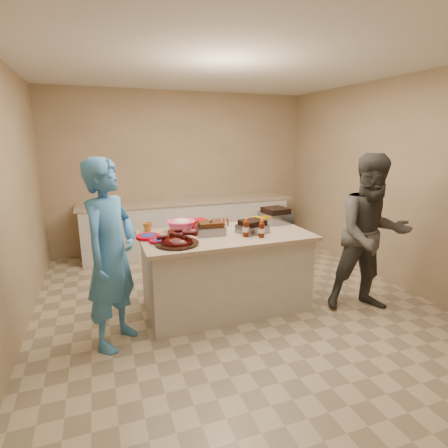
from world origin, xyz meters
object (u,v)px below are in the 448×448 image
object	(u,v)px
rib_platter	(177,244)
coleslaw_bowl	(181,232)
guest_blue	(118,341)
island	(225,306)
plastic_cup	(148,231)
roasting_pan	(275,223)
guest_gray	(364,307)
bbq_bottle_b	(261,237)
mustard_bottle	(198,231)
bbq_bottle_a	(246,236)

from	to	relation	value
rib_platter	coleslaw_bowl	world-z (taller)	coleslaw_bowl
guest_blue	coleslaw_bowl	bearing A→B (deg)	-17.68
island	plastic_cup	xyz separation A→B (m)	(-0.80, 0.40, 0.89)
plastic_cup	guest_blue	xyz separation A→B (m)	(-0.44, -0.72, -0.89)
coleslaw_bowl	roasting_pan	bearing A→B (deg)	1.50
plastic_cup	guest_gray	world-z (taller)	plastic_cup
rib_platter	coleslaw_bowl	size ratio (longest dim) A/B	1.36
bbq_bottle_b	guest_gray	size ratio (longest dim) A/B	0.11
rib_platter	bbq_bottle_b	distance (m)	0.91
mustard_bottle	guest_blue	distance (m)	1.43
rib_platter	coleslaw_bowl	distance (m)	0.48
roasting_pan	bbq_bottle_b	xyz separation A→B (m)	(-0.46, -0.55, 0.00)
bbq_bottle_b	mustard_bottle	world-z (taller)	bbq_bottle_b
plastic_cup	guest_gray	bearing A→B (deg)	-22.95
bbq_bottle_a	plastic_cup	bearing A→B (deg)	149.19
rib_platter	bbq_bottle_a	size ratio (longest dim) A/B	2.14
coleslaw_bowl	mustard_bottle	xyz separation A→B (m)	(0.19, -0.04, 0.00)
roasting_pan	guest_blue	distance (m)	2.28
mustard_bottle	rib_platter	bearing A→B (deg)	-129.25
bbq_bottle_a	mustard_bottle	bearing A→B (deg)	137.93
bbq_bottle_b	mustard_bottle	size ratio (longest dim) A/B	1.59
coleslaw_bowl	guest_gray	size ratio (longest dim) A/B	0.18
guest_blue	bbq_bottle_b	bearing A→B (deg)	-51.29
guest_blue	guest_gray	xyz separation A→B (m)	(2.76, -0.26, 0.00)
rib_platter	mustard_bottle	bearing A→B (deg)	50.75
island	bbq_bottle_a	bearing A→B (deg)	-47.58
coleslaw_bowl	bbq_bottle_a	world-z (taller)	coleslaw_bowl
roasting_pan	bbq_bottle_a	world-z (taller)	bbq_bottle_a
roasting_pan	guest_blue	world-z (taller)	roasting_pan
bbq_bottle_a	bbq_bottle_b	distance (m)	0.17
bbq_bottle_a	mustard_bottle	distance (m)	0.58
bbq_bottle_a	guest_gray	bearing A→B (deg)	-16.63
guest_gray	island	bearing A→B (deg)	176.03
bbq_bottle_a	roasting_pan	bearing A→B (deg)	37.33
island	mustard_bottle	xyz separation A→B (m)	(-0.26, 0.20, 0.89)
rib_platter	guest_blue	xyz separation A→B (m)	(-0.64, -0.11, -0.89)
island	guest_gray	size ratio (longest dim) A/B	1.06
island	bbq_bottle_a	distance (m)	0.93
rib_platter	roasting_pan	world-z (taller)	rib_platter
island	guest_gray	bearing A→B (deg)	-21.18
plastic_cup	guest_gray	size ratio (longest dim) A/B	0.06
bbq_bottle_b	guest_gray	world-z (taller)	bbq_bottle_b
coleslaw_bowl	bbq_bottle_b	size ratio (longest dim) A/B	1.70
bbq_bottle_a	coleslaw_bowl	bearing A→B (deg)	145.09
island	roasting_pan	distance (m)	1.21
mustard_bottle	bbq_bottle_b	bearing A→B (deg)	-39.34
plastic_cup	guest_blue	bearing A→B (deg)	-121.35
mustard_bottle	coleslaw_bowl	bearing A→B (deg)	166.83
guest_blue	rib_platter	bearing A→B (deg)	-43.69
bbq_bottle_a	guest_blue	world-z (taller)	bbq_bottle_a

